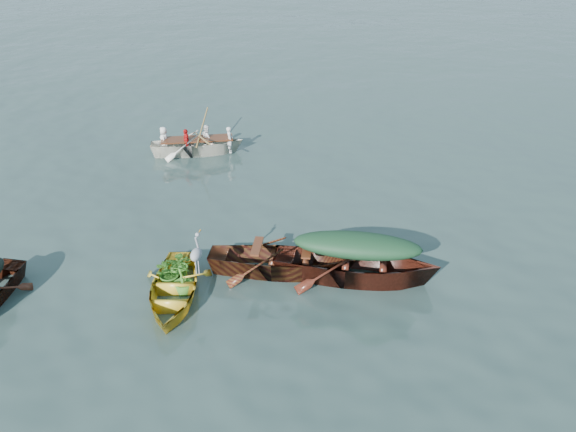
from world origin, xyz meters
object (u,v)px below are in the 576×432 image
green_tarp_boat (355,279)px  heron (197,261)px  yellow_dinghy (174,299)px  rowed_boat (198,154)px  open_wooden_boat (282,273)px

green_tarp_boat → heron: heron is taller
yellow_dinghy → heron: heron is taller
yellow_dinghy → heron: size_ratio=3.71×
yellow_dinghy → rowed_boat: bearing=92.9°
yellow_dinghy → rowed_boat: rowed_boat is taller
green_tarp_boat → rowed_boat: 8.77m
green_tarp_boat → heron: size_ratio=5.55×
rowed_boat → heron: (2.75, -7.76, 0.93)m
heron → rowed_boat: bearing=96.7°
yellow_dinghy → open_wooden_boat: size_ratio=0.74×
green_tarp_boat → heron: 3.58m
heron → green_tarp_boat: bearing=9.6°
green_tarp_boat → open_wooden_boat: green_tarp_boat is taller
yellow_dinghy → green_tarp_boat: bearing=9.0°
yellow_dinghy → heron: bearing=5.2°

